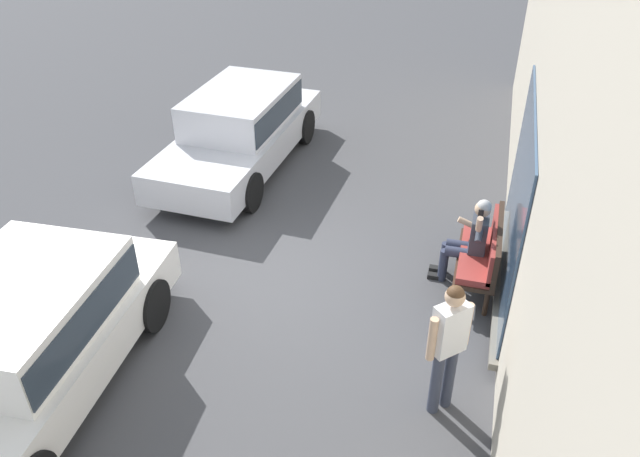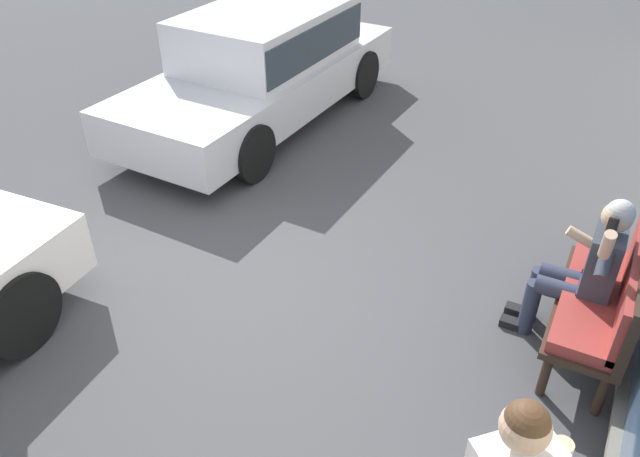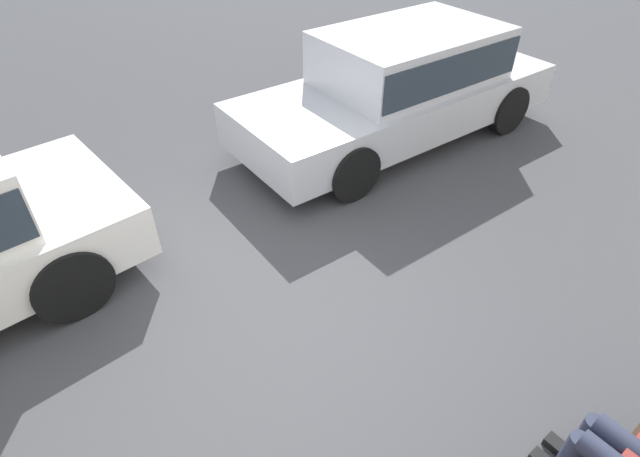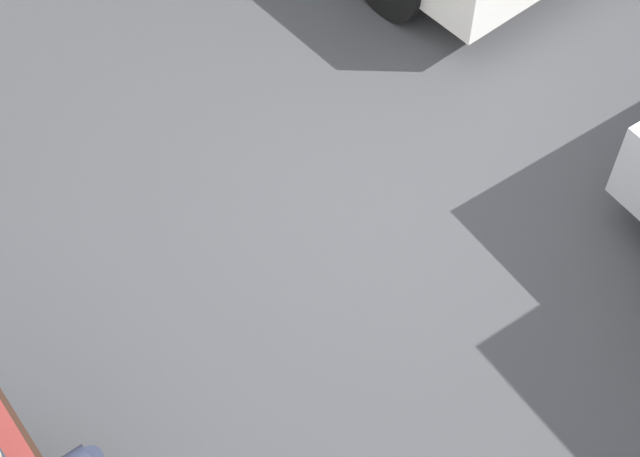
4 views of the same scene
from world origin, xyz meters
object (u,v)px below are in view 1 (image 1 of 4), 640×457
(person_on_phone, at_px, (470,239))
(pedestrian_standing, at_px, (448,340))
(parked_car_mid, at_px, (24,336))
(parked_car_near, at_px, (241,126))
(bench, at_px, (485,252))

(person_on_phone, relative_size, pedestrian_standing, 0.78)
(parked_car_mid, height_order, pedestrian_standing, pedestrian_standing)
(parked_car_near, bearing_deg, pedestrian_standing, 41.08)
(bench, height_order, person_on_phone, person_on_phone)
(parked_car_near, bearing_deg, person_on_phone, 60.34)
(bench, bearing_deg, parked_car_near, -119.14)
(pedestrian_standing, bearing_deg, bench, 172.76)
(parked_car_near, bearing_deg, parked_car_mid, -1.89)
(bench, distance_m, parked_car_mid, 5.90)
(person_on_phone, xyz_separation_m, parked_car_near, (-2.52, -4.43, 0.09))
(bench, xyz_separation_m, person_on_phone, (-0.07, -0.22, 0.13))
(parked_car_near, height_order, parked_car_mid, parked_car_near)
(person_on_phone, distance_m, parked_car_near, 5.10)
(bench, bearing_deg, parked_car_mid, -55.33)
(bench, xyz_separation_m, pedestrian_standing, (2.39, -0.30, 0.44))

